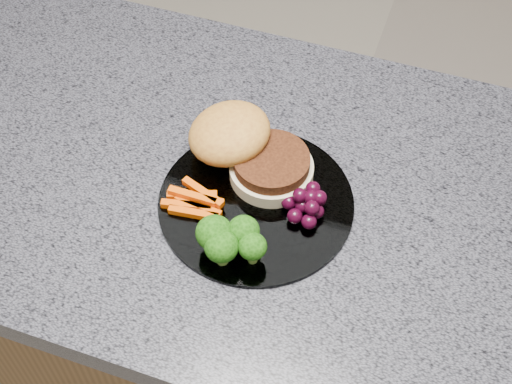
% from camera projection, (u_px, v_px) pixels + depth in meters
% --- Properties ---
extents(island_cabinet, '(1.20, 0.60, 0.86)m').
position_uv_depth(island_cabinet, '(240.00, 332.00, 1.35)').
color(island_cabinet, brown).
rests_on(island_cabinet, ground).
extents(countertop, '(1.20, 0.60, 0.04)m').
position_uv_depth(countertop, '(234.00, 186.00, 0.99)').
color(countertop, '#53535E').
rests_on(countertop, island_cabinet).
extents(plate, '(0.26, 0.26, 0.01)m').
position_uv_depth(plate, '(256.00, 203.00, 0.95)').
color(plate, white).
rests_on(plate, countertop).
extents(burger, '(0.19, 0.14, 0.06)m').
position_uv_depth(burger, '(244.00, 147.00, 0.96)').
color(burger, beige).
rests_on(burger, plate).
extents(carrot_sticks, '(0.08, 0.05, 0.02)m').
position_uv_depth(carrot_sticks, '(195.00, 201.00, 0.93)').
color(carrot_sticks, '#E44F03').
rests_on(carrot_sticks, plate).
extents(broccoli, '(0.09, 0.07, 0.06)m').
position_uv_depth(broccoli, '(229.00, 239.00, 0.87)').
color(broccoli, '#59802E').
rests_on(broccoli, plate).
extents(grape_bunch, '(0.06, 0.06, 0.04)m').
position_uv_depth(grape_bunch, '(307.00, 203.00, 0.92)').
color(grape_bunch, black).
rests_on(grape_bunch, plate).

